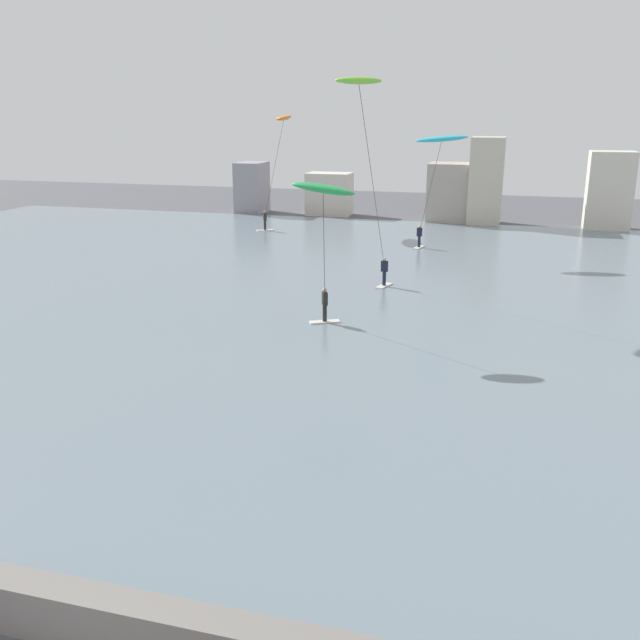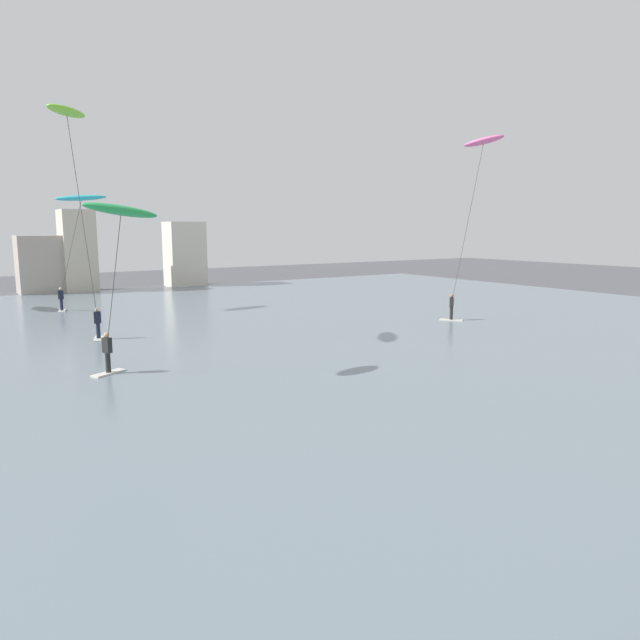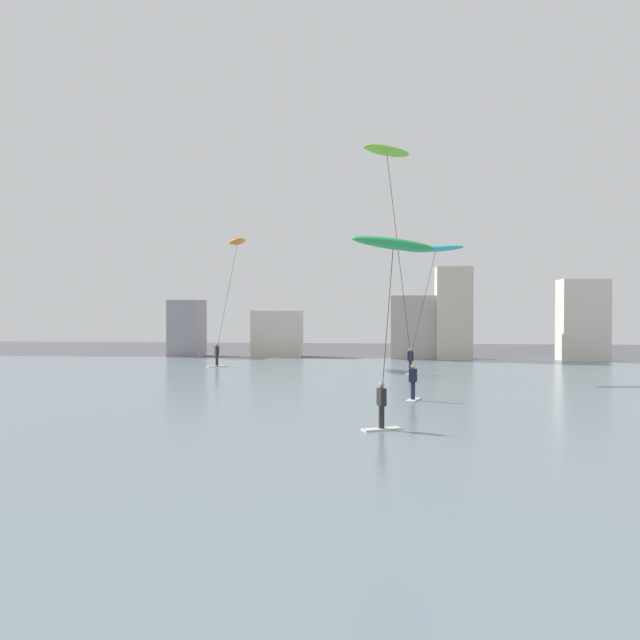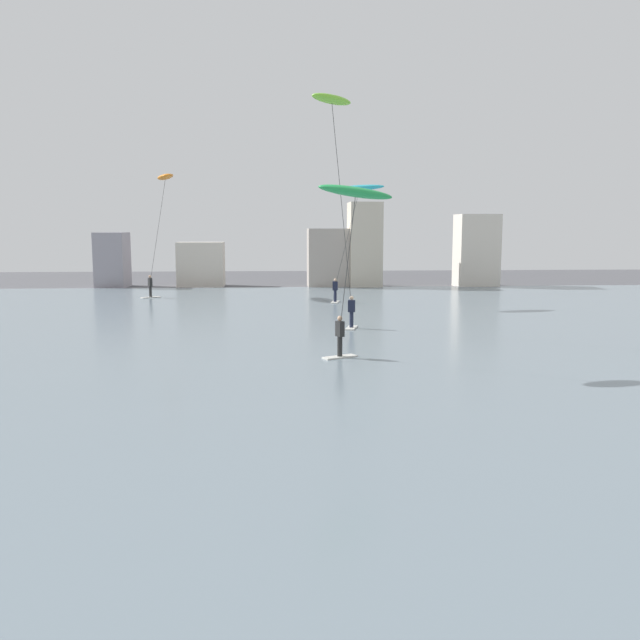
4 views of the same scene
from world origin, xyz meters
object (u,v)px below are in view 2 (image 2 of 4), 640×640
Objects in this scene: kitesurfer_lime at (71,140)px; kitesurfer_pink at (479,166)px; kitesurfer_cyan at (79,207)px; kitesurfer_green at (119,231)px.

kitesurfer_pink is (22.70, -3.90, -0.24)m from kitesurfer_lime.
kitesurfer_pink is (20.11, -16.17, 2.33)m from kitesurfer_cyan.
kitesurfer_lime is at bearing -101.92° from kitesurfer_cyan.
kitesurfer_lime reaches higher than kitesurfer_cyan.
kitesurfer_pink reaches higher than kitesurfer_green.
kitesurfer_green is 0.58× the size of kitesurfer_pink.
kitesurfer_lime is at bearing 170.25° from kitesurfer_pink.
kitesurfer_pink reaches higher than kitesurfer_lime.
kitesurfer_green is (-2.55, -19.63, -1.50)m from kitesurfer_cyan.
kitesurfer_lime is 23.03m from kitesurfer_pink.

